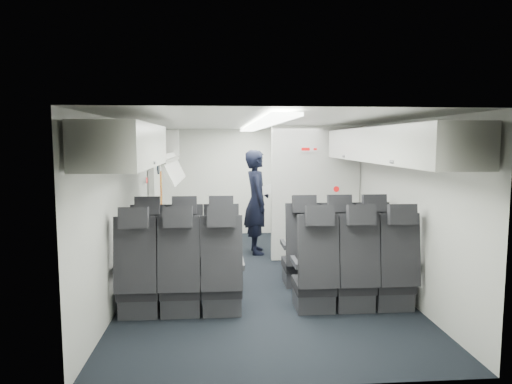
{
  "coord_description": "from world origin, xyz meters",
  "views": [
    {
      "loc": [
        -0.53,
        -6.32,
        1.9
      ],
      "look_at": [
        0.0,
        0.4,
        1.15
      ],
      "focal_mm": 32.0,
      "sensor_mm": 36.0,
      "label": 1
    }
  ],
  "objects": [
    {
      "name": "overhead_bin_left_rear",
      "position": [
        -1.4,
        -2.0,
        1.86
      ],
      "size": [
        0.53,
        1.8,
        0.4
      ],
      "color": "silver",
      "rests_on": "cabin_shell"
    },
    {
      "name": "overhead_bin_right_front",
      "position": [
        1.4,
        -0.25,
        1.86
      ],
      "size": [
        0.53,
        1.7,
        0.4
      ],
      "color": "silver",
      "rests_on": "cabin_shell"
    },
    {
      "name": "overhead_bin_right_rear",
      "position": [
        1.4,
        -2.0,
        1.86
      ],
      "size": [
        0.53,
        1.8,
        0.4
      ],
      "color": "silver",
      "rests_on": "cabin_shell"
    },
    {
      "name": "galley_unit",
      "position": [
        0.95,
        2.72,
        0.95
      ],
      "size": [
        0.85,
        0.52,
        1.9
      ],
      "color": "#939399",
      "rests_on": "cabin_shell"
    },
    {
      "name": "carry_on_bag",
      "position": [
        -1.44,
        -0.58,
        1.83
      ],
      "size": [
        0.39,
        0.31,
        0.21
      ],
      "primitive_type": "cube",
      "rotation": [
        0.0,
        0.0,
        -0.16
      ],
      "color": "black",
      "rests_on": "overhead_bin_left_front_open"
    },
    {
      "name": "boarding_door",
      "position": [
        -1.64,
        1.55,
        0.95
      ],
      "size": [
        0.12,
        1.27,
        1.86
      ],
      "color": "silver",
      "rests_on": "cabin_shell"
    },
    {
      "name": "cabin_shell",
      "position": [
        0.0,
        0.0,
        1.12
      ],
      "size": [
        3.41,
        6.01,
        2.16
      ],
      "color": "black",
      "rests_on": "ground"
    },
    {
      "name": "bulkhead_partition",
      "position": [
        0.98,
        0.8,
        1.08
      ],
      "size": [
        1.4,
        0.15,
        2.13
      ],
      "color": "silver",
      "rests_on": "cabin_shell"
    },
    {
      "name": "seat_row_mid",
      "position": [
        -0.0,
        -1.43,
        0.4
      ],
      "size": [
        3.33,
        0.56,
        1.24
      ],
      "color": "black",
      "rests_on": "cabin_shell"
    },
    {
      "name": "overhead_bin_left_front_open",
      "position": [
        -1.44,
        -0.25,
        1.74
      ],
      "size": [
        0.64,
        1.7,
        0.72
      ],
      "color": "#9E9E93",
      "rests_on": "cabin_shell"
    },
    {
      "name": "flight_attendant",
      "position": [
        0.08,
        1.32,
        0.88
      ],
      "size": [
        0.47,
        0.67,
        1.76
      ],
      "primitive_type": "imported",
      "rotation": [
        0.0,
        0.0,
        1.64
      ],
      "color": "black",
      "rests_on": "ground"
    },
    {
      "name": "papers",
      "position": [
        0.27,
        1.27,
        1.1
      ],
      "size": [
        0.22,
        0.03,
        0.15
      ],
      "primitive_type": "cube",
      "rotation": [
        0.0,
        0.0,
        -0.03
      ],
      "color": "white",
      "rests_on": "flight_attendant"
    },
    {
      "name": "seat_row_front",
      "position": [
        -0.0,
        -0.53,
        0.4
      ],
      "size": [
        3.33,
        0.56,
        1.24
      ],
      "color": "black",
      "rests_on": "cabin_shell"
    }
  ]
}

